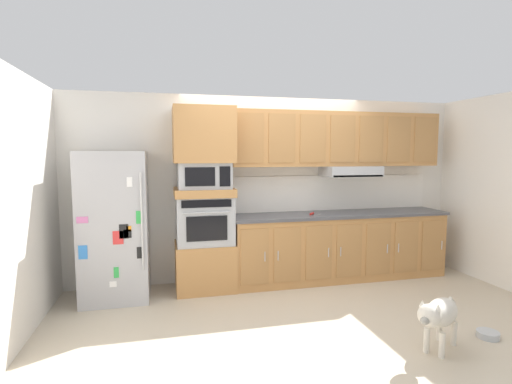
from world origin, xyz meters
TOP-DOWN VIEW (x-y plane):
  - ground_plane at (0.00, 0.00)m, footprint 9.60×9.60m
  - back_kitchen_wall at (0.00, 1.11)m, footprint 6.20×0.12m
  - side_panel_left at (-2.80, 0.00)m, footprint 0.12×7.10m
  - side_panel_right at (2.80, 0.00)m, footprint 0.12×7.10m
  - refrigerator at (-2.05, 0.68)m, footprint 0.76×0.73m
  - oven_base_cabinet at (-0.98, 0.75)m, footprint 0.74×0.62m
  - built_in_oven at (-0.98, 0.75)m, footprint 0.70×0.62m
  - appliance_mid_shelf at (-0.98, 0.75)m, footprint 0.74×0.62m
  - microwave at (-0.98, 0.75)m, footprint 0.64×0.54m
  - appliance_upper_cabinet at (-0.98, 0.75)m, footprint 0.74×0.62m
  - lower_cabinet_run at (0.88, 0.75)m, footprint 2.99×0.63m
  - countertop_slab at (0.88, 0.75)m, footprint 3.03×0.64m
  - backsplash_panel at (0.88, 1.04)m, footprint 3.03×0.02m
  - upper_cabinet_with_hood at (0.89, 0.87)m, footprint 2.99×0.48m
  - screwdriver at (0.45, 0.67)m, footprint 0.17×0.17m
  - dog at (0.84, -1.32)m, footprint 0.70×0.48m
  - dog_food_bowl at (1.47, -1.22)m, footprint 0.20×0.20m

SIDE VIEW (x-z plane):
  - ground_plane at x=0.00m, z-range 0.00..0.00m
  - dog_food_bowl at x=1.47m, z-range 0.00..0.06m
  - oven_base_cabinet at x=-0.98m, z-range 0.00..0.60m
  - dog at x=0.84m, z-range 0.08..0.59m
  - lower_cabinet_run at x=0.88m, z-range 0.00..0.88m
  - refrigerator at x=-2.05m, z-range 0.00..1.76m
  - countertop_slab at x=0.88m, z-range 0.88..0.92m
  - built_in_oven at x=-0.98m, z-range 0.60..1.20m
  - screwdriver at x=0.45m, z-range 0.92..0.95m
  - backsplash_panel at x=0.88m, z-range 0.92..1.42m
  - back_kitchen_wall at x=0.00m, z-range 0.00..2.50m
  - side_panel_left at x=-2.80m, z-range 0.00..2.50m
  - side_panel_right at x=2.80m, z-range 0.00..2.50m
  - appliance_mid_shelf at x=-0.98m, z-range 1.20..1.30m
  - microwave at x=-0.98m, z-range 1.30..1.62m
  - upper_cabinet_with_hood at x=0.89m, z-range 1.46..2.34m
  - appliance_upper_cabinet at x=-0.98m, z-range 1.62..2.30m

